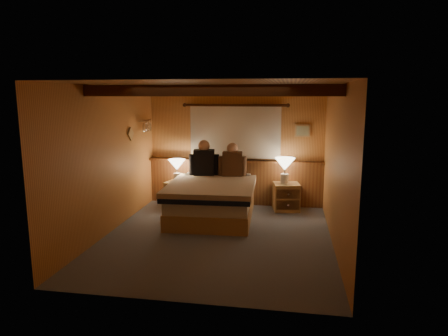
% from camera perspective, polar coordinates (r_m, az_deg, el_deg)
% --- Properties ---
extents(floor, '(4.20, 4.20, 0.00)m').
position_cam_1_polar(floor, '(6.52, -0.96, -9.80)').
color(floor, '#565C66').
rests_on(floor, ground).
extents(ceiling, '(4.20, 4.20, 0.00)m').
position_cam_1_polar(ceiling, '(6.12, -1.03, 11.80)').
color(ceiling, tan).
rests_on(ceiling, wall_back).
extents(wall_back, '(3.60, 0.00, 3.60)m').
position_cam_1_polar(wall_back, '(8.26, 1.66, 3.07)').
color(wall_back, '#D4934C').
rests_on(wall_back, floor).
extents(wall_left, '(0.00, 4.20, 4.20)m').
position_cam_1_polar(wall_left, '(6.77, -16.16, 1.06)').
color(wall_left, '#D4934C').
rests_on(wall_left, floor).
extents(wall_right, '(0.00, 4.20, 4.20)m').
position_cam_1_polar(wall_right, '(6.14, 15.75, 0.17)').
color(wall_right, '#D4934C').
rests_on(wall_right, floor).
extents(wall_front, '(3.60, 0.00, 3.60)m').
position_cam_1_polar(wall_front, '(4.20, -6.22, -4.08)').
color(wall_front, '#D4934C').
rests_on(wall_front, floor).
extents(wainscot, '(3.60, 0.23, 0.94)m').
position_cam_1_polar(wainscot, '(8.32, 1.58, -1.88)').
color(wainscot, brown).
rests_on(wainscot, wall_back).
extents(curtain_window, '(2.18, 0.09, 1.11)m').
position_cam_1_polar(curtain_window, '(8.16, 1.61, 5.25)').
color(curtain_window, '#462311').
rests_on(curtain_window, wall_back).
extents(ceiling_beams, '(3.60, 1.65, 0.16)m').
position_cam_1_polar(ceiling_beams, '(6.27, -0.77, 10.94)').
color(ceiling_beams, '#462311').
rests_on(ceiling_beams, ceiling).
extents(coat_rail, '(0.05, 0.55, 0.24)m').
position_cam_1_polar(coat_rail, '(8.13, -11.01, 6.08)').
color(coat_rail, silver).
rests_on(coat_rail, wall_left).
extents(framed_print, '(0.30, 0.04, 0.25)m').
position_cam_1_polar(framed_print, '(8.13, 11.16, 5.24)').
color(framed_print, tan).
rests_on(framed_print, wall_back).
extents(bed, '(1.62, 2.04, 0.67)m').
position_cam_1_polar(bed, '(7.40, -1.67, -4.50)').
color(bed, '#B3874C').
rests_on(bed, floor).
extents(nightstand_left, '(0.55, 0.51, 0.52)m').
position_cam_1_polar(nightstand_left, '(8.21, -6.52, -3.73)').
color(nightstand_left, '#B3874C').
rests_on(nightstand_left, floor).
extents(nightstand_right, '(0.56, 0.52, 0.54)m').
position_cam_1_polar(nightstand_right, '(7.99, 8.88, -4.09)').
color(nightstand_right, '#B3874C').
rests_on(nightstand_right, floor).
extents(lamp_left, '(0.35, 0.35, 0.45)m').
position_cam_1_polar(lamp_left, '(8.12, -6.76, 0.29)').
color(lamp_left, silver).
rests_on(lamp_left, nightstand_left).
extents(lamp_right, '(0.39, 0.39, 0.51)m').
position_cam_1_polar(lamp_right, '(7.82, 8.68, 0.33)').
color(lamp_right, silver).
rests_on(lamp_right, nightstand_right).
extents(person_left, '(0.59, 0.29, 0.73)m').
position_cam_1_polar(person_left, '(7.96, -2.87, 1.06)').
color(person_left, black).
rests_on(person_left, bed).
extents(person_right, '(0.56, 0.26, 0.68)m').
position_cam_1_polar(person_right, '(7.88, 1.20, 0.83)').
color(person_right, '#492E1D').
rests_on(person_right, bed).
extents(duffel_bag, '(0.50, 0.38, 0.32)m').
position_cam_1_polar(duffel_bag, '(7.51, -6.55, -6.02)').
color(duffel_bag, black).
rests_on(duffel_bag, floor).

